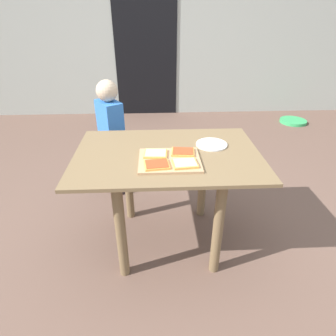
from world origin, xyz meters
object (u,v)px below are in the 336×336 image
pizza_slice_far_left (156,154)px  garden_hose_coil (293,121)px  pizza_slice_near_right (185,163)px  pizza_slice_near_left (157,165)px  plate_white_right (212,144)px  cutting_board (169,160)px  pizza_slice_far_right (183,152)px  child_left (111,132)px  dining_table (167,173)px

pizza_slice_far_left → garden_hose_coil: bearing=49.4°
pizza_slice_far_left → pizza_slice_near_right: bearing=-38.4°
pizza_slice_near_left → plate_white_right: (0.36, 0.28, -0.02)m
pizza_slice_near_right → cutting_board: bearing=140.5°
garden_hose_coil → pizza_slice_far_right: bearing=-128.5°
cutting_board → pizza_slice_far_right: bearing=42.3°
child_left → garden_hose_coil: bearing=34.5°
dining_table → pizza_slice_near_left: pizza_slice_near_left is taller
dining_table → pizza_slice_near_left: 0.25m
pizza_slice_near_left → pizza_slice_near_right: bearing=2.2°
pizza_slice_far_left → plate_white_right: bearing=22.2°
plate_white_right → child_left: child_left is taller
cutting_board → pizza_slice_far_left: 0.10m
pizza_slice_far_right → plate_white_right: bearing=33.5°
cutting_board → pizza_slice_near_right: pizza_slice_near_right is taller
pizza_slice_far_right → plate_white_right: size_ratio=0.73×
dining_table → child_left: bearing=122.9°
child_left → pizza_slice_near_left: bearing=-66.6°
pizza_slice_near_left → pizza_slice_far_left: bearing=92.2°
dining_table → cutting_board: cutting_board is taller
pizza_slice_near_left → pizza_slice_far_right: same height
pizza_slice_far_right → plate_white_right: 0.24m
dining_table → garden_hose_coil: dining_table is taller
plate_white_right → dining_table: bearing=-161.0°
pizza_slice_near_right → garden_hose_coil: bearing=53.1°
cutting_board → pizza_slice_near_left: (-0.07, -0.07, 0.01)m
pizza_slice_far_right → garden_hose_coil: 3.10m
cutting_board → pizza_slice_far_right: pizza_slice_far_right is taller
pizza_slice_near_right → child_left: 1.02m
cutting_board → garden_hose_coil: 3.21m
pizza_slice_near_left → pizza_slice_far_left: 0.13m
pizza_slice_far_left → plate_white_right: pizza_slice_far_left is taller
cutting_board → pizza_slice_far_left: (-0.08, 0.06, 0.01)m
dining_table → pizza_slice_near_left: size_ratio=7.72×
pizza_slice_near_right → child_left: child_left is taller
pizza_slice_far_right → garden_hose_coil: size_ratio=0.39×
cutting_board → pizza_slice_far_left: pizza_slice_far_left is taller
dining_table → cutting_board: 0.18m
pizza_slice_far_right → plate_white_right: (0.20, 0.13, -0.02)m
plate_white_right → pizza_slice_far_right: bearing=-146.5°
pizza_slice_near_left → pizza_slice_far_right: bearing=43.6°
dining_table → pizza_slice_near_right: size_ratio=7.77×
pizza_slice_far_right → child_left: (-0.53, 0.71, -0.15)m
pizza_slice_near_left → pizza_slice_far_right: 0.22m
pizza_slice_far_left → pizza_slice_far_right: size_ratio=0.98×
pizza_slice_far_left → child_left: 0.83m
pizza_slice_near_left → dining_table: bearing=69.8°
pizza_slice_far_right → garden_hose_coil: (1.88, 2.36, -0.70)m
dining_table → pizza_slice_far_left: bearing=-146.2°
dining_table → child_left: 0.81m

